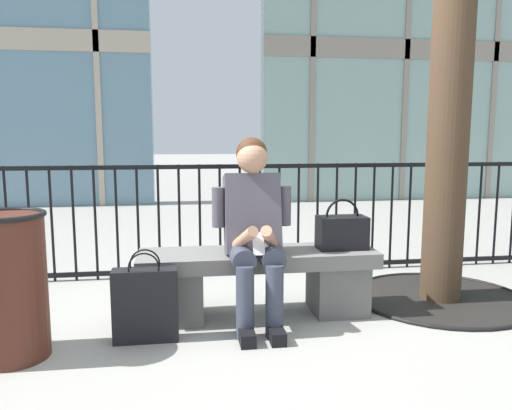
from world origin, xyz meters
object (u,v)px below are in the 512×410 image
at_px(handbag_on_bench, 342,232).
at_px(shopping_bag, 146,304).
at_px(trash_can, 9,284).
at_px(seated_person_with_phone, 254,225).
at_px(stone_bench, 258,277).

relative_size(handbag_on_bench, shopping_bag, 0.63).
bearing_deg(trash_can, handbag_on_bench, 12.12).
distance_m(seated_person_with_phone, handbag_on_bench, 0.64).
height_order(shopping_bag, trash_can, trash_can).
bearing_deg(handbag_on_bench, seated_person_with_phone, -169.31).
xyz_separation_m(seated_person_with_phone, trash_can, (-1.40, -0.32, -0.23)).
xyz_separation_m(handbag_on_bench, trash_can, (-2.03, -0.44, -0.15)).
xyz_separation_m(shopping_bag, trash_can, (-0.72, -0.12, 0.19)).
height_order(seated_person_with_phone, shopping_bag, seated_person_with_phone).
relative_size(stone_bench, seated_person_with_phone, 1.32).
bearing_deg(seated_person_with_phone, stone_bench, 69.32).
distance_m(stone_bench, seated_person_with_phone, 0.40).
distance_m(shopping_bag, trash_can, 0.75).
xyz_separation_m(stone_bench, handbag_on_bench, (0.58, -0.01, 0.30)).
distance_m(seated_person_with_phone, shopping_bag, 0.83).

